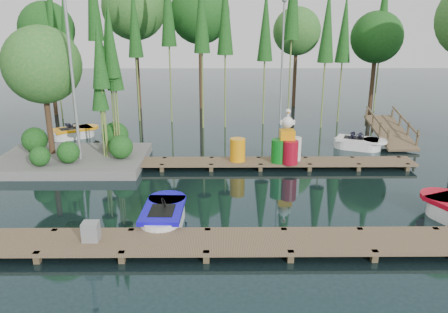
{
  "coord_description": "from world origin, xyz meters",
  "views": [
    {
      "loc": [
        0.37,
        -15.0,
        5.85
      ],
      "look_at": [
        0.5,
        0.5,
        1.1
      ],
      "focal_mm": 35.0,
      "sensor_mm": 36.0,
      "label": 1
    }
  ],
  "objects_px": {
    "yellow_barrel": "(238,150)",
    "drum_cluster": "(288,147)",
    "boat_blue": "(164,216)",
    "boat_yellow_far": "(74,133)",
    "utility_cabinet": "(91,231)",
    "island": "(61,90)"
  },
  "relations": [
    {
      "from": "island",
      "to": "yellow_barrel",
      "type": "bearing_deg",
      "value": -6.11
    },
    {
      "from": "yellow_barrel",
      "to": "drum_cluster",
      "type": "height_order",
      "value": "drum_cluster"
    },
    {
      "from": "boat_yellow_far",
      "to": "yellow_barrel",
      "type": "xyz_separation_m",
      "value": [
        8.53,
        -5.1,
        0.52
      ]
    },
    {
      "from": "boat_yellow_far",
      "to": "utility_cabinet",
      "type": "relative_size",
      "value": 5.15
    },
    {
      "from": "island",
      "to": "yellow_barrel",
      "type": "height_order",
      "value": "island"
    },
    {
      "from": "utility_cabinet",
      "to": "drum_cluster",
      "type": "bearing_deg",
      "value": 47.7
    },
    {
      "from": "drum_cluster",
      "to": "boat_blue",
      "type": "bearing_deg",
      "value": -130.75
    },
    {
      "from": "island",
      "to": "utility_cabinet",
      "type": "height_order",
      "value": "island"
    },
    {
      "from": "boat_yellow_far",
      "to": "utility_cabinet",
      "type": "height_order",
      "value": "boat_yellow_far"
    },
    {
      "from": "boat_yellow_far",
      "to": "boat_blue",
      "type": "bearing_deg",
      "value": -74.62
    },
    {
      "from": "boat_blue",
      "to": "island",
      "type": "bearing_deg",
      "value": 130.28
    },
    {
      "from": "boat_yellow_far",
      "to": "drum_cluster",
      "type": "relative_size",
      "value": 1.21
    },
    {
      "from": "boat_yellow_far",
      "to": "yellow_barrel",
      "type": "distance_m",
      "value": 9.95
    },
    {
      "from": "boat_yellow_far",
      "to": "utility_cabinet",
      "type": "distance_m",
      "value": 12.86
    },
    {
      "from": "yellow_barrel",
      "to": "boat_blue",
      "type": "bearing_deg",
      "value": -114.4
    },
    {
      "from": "boat_blue",
      "to": "drum_cluster",
      "type": "distance_m",
      "value": 6.94
    },
    {
      "from": "utility_cabinet",
      "to": "drum_cluster",
      "type": "xyz_separation_m",
      "value": [
        6.22,
        6.84,
        0.39
      ]
    },
    {
      "from": "island",
      "to": "boat_yellow_far",
      "type": "relative_size",
      "value": 2.5
    },
    {
      "from": "island",
      "to": "boat_yellow_far",
      "type": "distance_m",
      "value": 5.33
    },
    {
      "from": "drum_cluster",
      "to": "island",
      "type": "bearing_deg",
      "value": 174.26
    },
    {
      "from": "boat_blue",
      "to": "yellow_barrel",
      "type": "height_order",
      "value": "yellow_barrel"
    },
    {
      "from": "boat_blue",
      "to": "boat_yellow_far",
      "type": "xyz_separation_m",
      "value": [
        -6.09,
        10.48,
        0.01
      ]
    }
  ]
}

